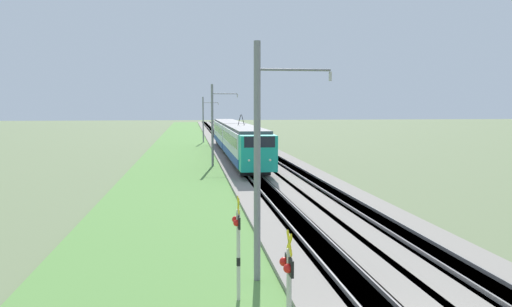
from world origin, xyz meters
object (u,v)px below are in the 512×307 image
Objects in this scene: crossing_signal_near at (288,290)px; crossing_signal_aux at (238,239)px; catenary_mast_mid at (213,125)px; catenary_mast_far at (204,119)px; passenger_train at (235,137)px; catenary_mast_near at (259,160)px.

crossing_signal_near is 4.25m from crossing_signal_aux.
crossing_signal_near is 1.00× the size of crossing_signal_aux.
catenary_mast_far is (31.64, -0.01, -0.32)m from catenary_mast_mid.
crossing_signal_near is at bearing -3.81° from passenger_train.
crossing_signal_aux is at bearing 179.24° from catenary_mast_far.
passenger_train is 39.81m from catenary_mast_near.
crossing_signal_aux is (-41.30, 3.70, -0.39)m from passenger_train.
catenary_mast_mid is at bearing -90.29° from crossing_signal_near.
catenary_mast_mid is at bearing 0.00° from catenary_mast_near.
passenger_train is 4.92× the size of catenary_mast_mid.
catenary_mast_mid is at bearing 179.99° from catenary_mast_far.
crossing_signal_aux is 0.41× the size of catenary_mast_near.
crossing_signal_aux is 64.95m from catenary_mast_far.
catenary_mast_mid reaches higher than crossing_signal_near.
passenger_train is 5.34× the size of catenary_mast_far.
crossing_signal_near is at bearing 179.84° from catenary_mast_far.
catenary_mast_far reaches higher than crossing_signal_near.
catenary_mast_far is at bearing -0.00° from catenary_mast_near.
catenary_mast_near is 63.29m from catenary_mast_far.
passenger_train is at bearing -95.11° from crossing_signal_aux.
catenary_mast_far is (63.29, -0.01, -0.31)m from catenary_mast_near.
catenary_mast_near reaches higher than catenary_mast_far.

